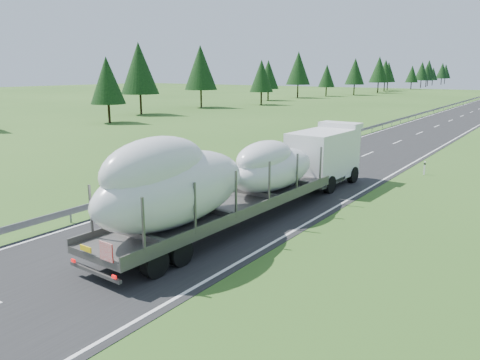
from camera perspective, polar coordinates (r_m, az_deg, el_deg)
The scene contains 4 objects.
road_surface at distance 106.91m, azimuth 27.24°, elevation 7.75°, with size 10.00×400.00×0.02m, color black.
guardrail at distance 107.67m, azimuth 24.46°, elevation 8.37°, with size 0.10×400.00×0.76m.
tree_line_left at distance 142.93m, azimuth 11.01°, elevation 12.85°, with size 15.25×313.98×12.60m.
boat_truck at distance 23.65m, azimuth 0.78°, elevation 0.94°, with size 3.49×21.71×5.05m.
Camera 1 is at (14.72, -5.62, 7.57)m, focal length 35.00 mm.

